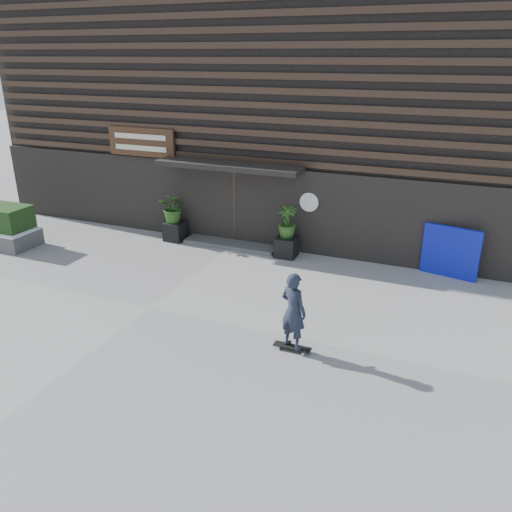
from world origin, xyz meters
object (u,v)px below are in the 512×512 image
at_px(planter_pot_left, 175,231).
at_px(skateboarder, 293,311).
at_px(planter_pot_right, 287,247).
at_px(blue_tarp, 451,252).

relative_size(planter_pot_left, skateboarder, 0.35).
bearing_deg(planter_pot_left, planter_pot_right, 0.00).
distance_m(planter_pot_left, planter_pot_right, 3.80).
relative_size(blue_tarp, skateboarder, 0.87).
xyz_separation_m(planter_pot_left, planter_pot_right, (3.80, 0.00, 0.00)).
relative_size(planter_pot_right, blue_tarp, 0.40).
height_order(planter_pot_left, blue_tarp, blue_tarp).
height_order(planter_pot_left, skateboarder, skateboarder).
distance_m(blue_tarp, skateboarder, 5.82).
bearing_deg(skateboarder, planter_pot_left, 139.20).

